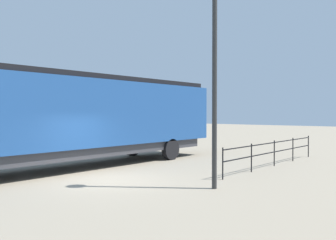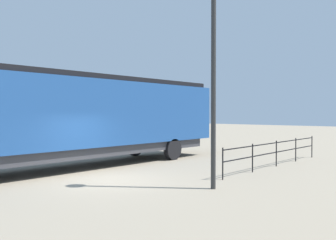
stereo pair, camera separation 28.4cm
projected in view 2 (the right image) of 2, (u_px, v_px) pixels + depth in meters
The scene contains 4 objects.
ground_plane at pixel (108, 180), 13.41m from camera, with size 120.00×120.00×0.00m, color gray.
locomotive at pixel (77, 116), 16.36m from camera, with size 3.16×17.30×4.14m.
lamp_post at pixel (214, 21), 11.74m from camera, with size 0.58×0.58×7.43m.
platform_fence at pixel (276, 149), 16.81m from camera, with size 0.05×9.05×1.18m.
Camera 2 is at (10.47, -8.58, 2.46)m, focal length 39.19 mm.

